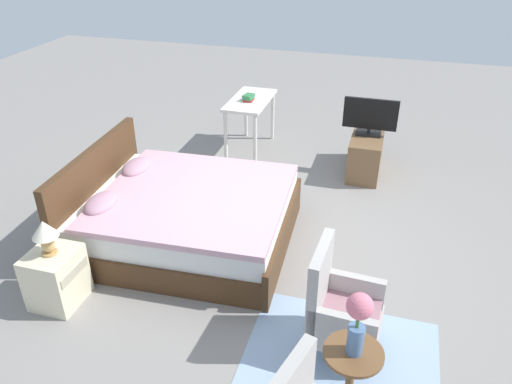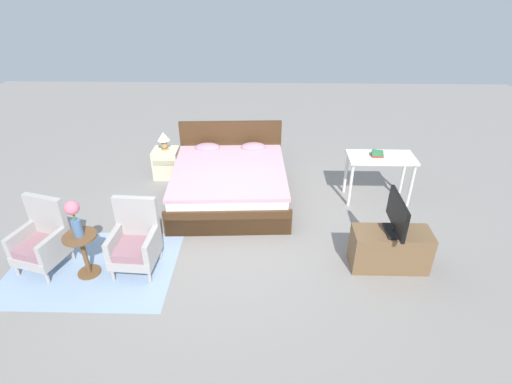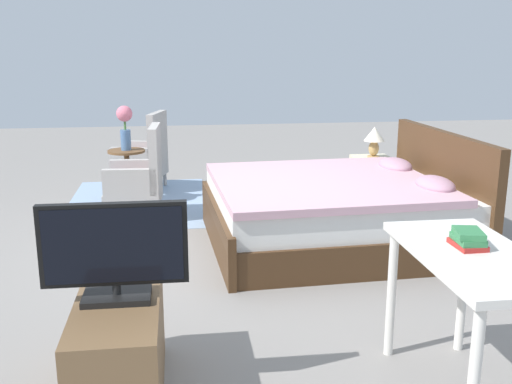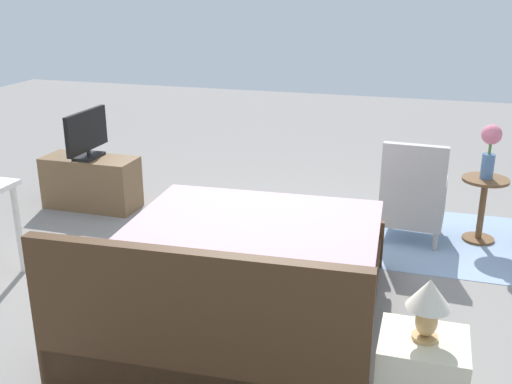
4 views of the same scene
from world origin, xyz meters
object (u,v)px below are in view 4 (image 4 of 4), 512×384
armchair_by_window_right (413,200)px  side_table (483,202)px  table_lamp (429,301)px  tv_stand (91,182)px  tv_flatscreen (87,134)px  bed (241,282)px  nightstand (420,382)px  flower_vase (490,146)px

armchair_by_window_right → side_table: 0.62m
table_lamp → tv_stand: (3.35, -2.38, -0.47)m
armchair_by_window_right → tv_flatscreen: size_ratio=1.34×
bed → table_lamp: 1.46m
nightstand → table_lamp: size_ratio=1.58×
armchair_by_window_right → side_table: (-0.59, -0.16, -0.01)m
flower_vase → table_lamp: flower_vase is taller
armchair_by_window_right → nightstand: size_ratio=1.77×
bed → tv_stand: bed is taller
table_lamp → tv_flatscreen: 4.11m
tv_stand → side_table: bearing=-176.4°
bed → tv_stand: 2.73m
nightstand → tv_stand: (3.35, -2.38, 0.00)m
bed → armchair_by_window_right: size_ratio=2.37×
tv_stand → tv_flatscreen: 0.51m
side_table → table_lamp: bearing=80.6°
flower_vase → table_lamp: size_ratio=1.45×
side_table → tv_flatscreen: (3.79, 0.24, 0.41)m
flower_vase → nightstand: bearing=80.6°
armchair_by_window_right → nightstand: 2.47m
bed → armchair_by_window_right: 2.04m
table_lamp → tv_flatscreen: (3.36, -2.38, 0.04)m
tv_stand → flower_vase: bearing=-176.4°
armchair_by_window_right → nightstand: (-0.16, 2.46, -0.12)m
side_table → flower_vase: size_ratio=1.23×
armchair_by_window_right → nightstand: armchair_by_window_right is taller
armchair_by_window_right → flower_vase: bearing=-165.1°
table_lamp → flower_vase: bearing=-99.4°
bed → armchair_by_window_right: bed is taller
nightstand → tv_flatscreen: (3.36, -2.38, 0.51)m
table_lamp → tv_stand: size_ratio=0.34×
tv_stand → tv_flatscreen: size_ratio=1.40×
bed → side_table: 2.51m
nightstand → tv_flatscreen: bearing=-35.4°
nightstand → tv_flatscreen: 4.15m
nightstand → tv_flatscreen: tv_flatscreen is taller
bed → tv_flatscreen: 2.77m
armchair_by_window_right → nightstand: bearing=93.8°
nightstand → tv_stand: 4.11m
bed → nightstand: 1.39m
flower_vase → tv_flatscreen: 3.80m
side_table → table_lamp: 2.68m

